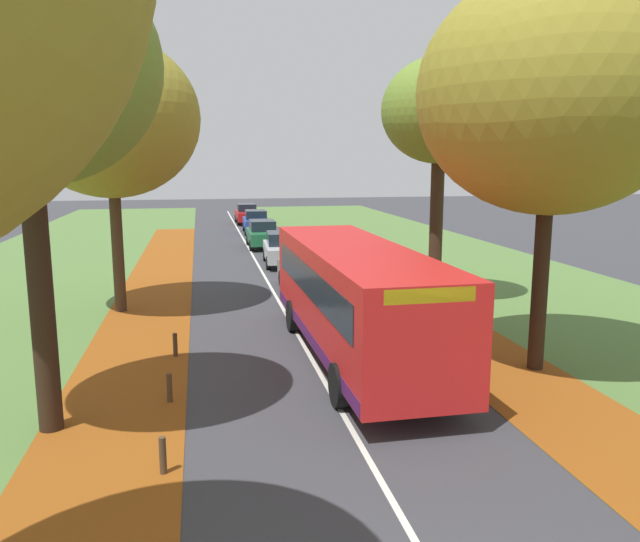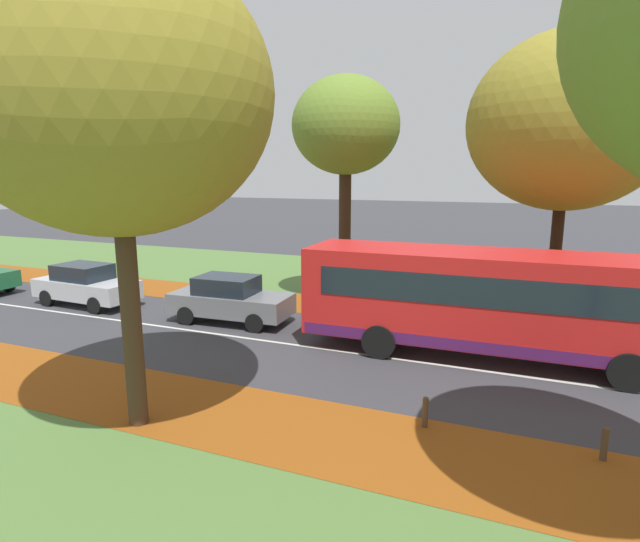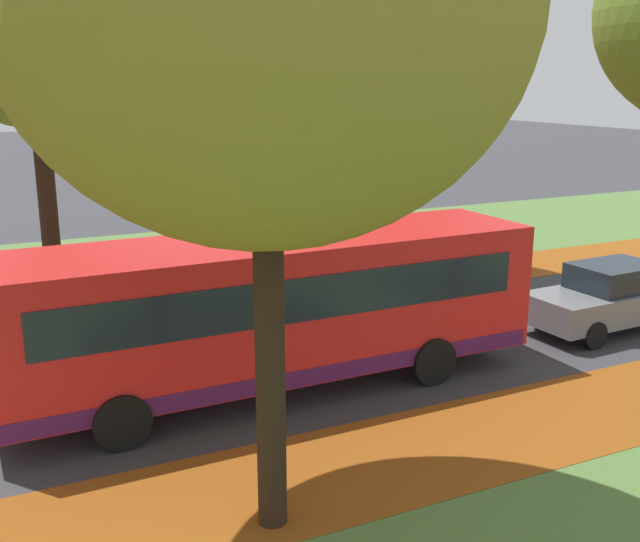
{
  "view_description": "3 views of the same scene",
  "coord_description": "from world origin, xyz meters",
  "px_view_note": "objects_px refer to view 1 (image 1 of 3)",
  "views": [
    {
      "loc": [
        -2.78,
        -4.03,
        5.21
      ],
      "look_at": [
        0.8,
        14.48,
        1.82
      ],
      "focal_mm": 35.0,
      "sensor_mm": 36.0,
      "label": 1
    },
    {
      "loc": [
        -13.07,
        10.92,
        5.12
      ],
      "look_at": [
        2.01,
        16.98,
        1.92
      ],
      "focal_mm": 28.0,
      "sensor_mm": 36.0,
      "label": 2
    },
    {
      "loc": [
        13.87,
        6.42,
        5.88
      ],
      "look_at": [
        1.5,
        12.31,
        2.36
      ],
      "focal_mm": 42.0,
      "sensor_mm": 36.0,
      "label": 3
    }
  ],
  "objects_px": {
    "tree_left_mid": "(110,118)",
    "bollard_third": "(163,456)",
    "bollard_fifth": "(175,345)",
    "bus": "(355,295)",
    "tree_left_near": "(22,65)",
    "car_grey_lead": "(307,271)",
    "car_red_trailing": "(247,214)",
    "tree_right_near": "(552,94)",
    "tree_right_mid": "(440,113)",
    "car_silver_following": "(282,249)",
    "car_blue_fourth_in_line": "(256,222)",
    "car_green_third_in_line": "(263,234)",
    "bollard_fourth": "(169,388)"
  },
  "relations": [
    {
      "from": "car_blue_fourth_in_line",
      "to": "car_red_trailing",
      "type": "relative_size",
      "value": 1.01
    },
    {
      "from": "tree_left_mid",
      "to": "car_silver_following",
      "type": "height_order",
      "value": "tree_left_mid"
    },
    {
      "from": "tree_right_near",
      "to": "car_red_trailing",
      "type": "relative_size",
      "value": 2.28
    },
    {
      "from": "car_grey_lead",
      "to": "car_silver_following",
      "type": "distance_m",
      "value": 6.49
    },
    {
      "from": "tree_left_near",
      "to": "tree_right_mid",
      "type": "bearing_deg",
      "value": 38.67
    },
    {
      "from": "tree_right_mid",
      "to": "car_blue_fourth_in_line",
      "type": "relative_size",
      "value": 2.07
    },
    {
      "from": "bollard_third",
      "to": "car_silver_following",
      "type": "xyz_separation_m",
      "value": [
        4.73,
        20.57,
        0.48
      ]
    },
    {
      "from": "tree_right_mid",
      "to": "car_red_trailing",
      "type": "distance_m",
      "value": 30.66
    },
    {
      "from": "car_red_trailing",
      "to": "tree_right_near",
      "type": "bearing_deg",
      "value": -83.24
    },
    {
      "from": "tree_left_near",
      "to": "bus",
      "type": "bearing_deg",
      "value": 25.21
    },
    {
      "from": "tree_left_mid",
      "to": "car_blue_fourth_in_line",
      "type": "xyz_separation_m",
      "value": [
        6.72,
        22.41,
        -5.74
      ]
    },
    {
      "from": "tree_right_near",
      "to": "bollard_fourth",
      "type": "xyz_separation_m",
      "value": [
        -8.97,
        -0.51,
        -6.4
      ]
    },
    {
      "from": "bollard_fifth",
      "to": "car_green_third_in_line",
      "type": "xyz_separation_m",
      "value": [
        4.41,
        20.5,
        0.49
      ]
    },
    {
      "from": "car_grey_lead",
      "to": "bollard_third",
      "type": "bearing_deg",
      "value": -109.08
    },
    {
      "from": "bollard_fourth",
      "to": "car_red_trailing",
      "type": "relative_size",
      "value": 0.15
    },
    {
      "from": "bollard_fourth",
      "to": "car_grey_lead",
      "type": "bearing_deg",
      "value": 65.72
    },
    {
      "from": "tree_right_near",
      "to": "bollard_fifth",
      "type": "distance_m",
      "value": 11.33
    },
    {
      "from": "bus",
      "to": "car_blue_fourth_in_line",
      "type": "relative_size",
      "value": 2.46
    },
    {
      "from": "bollard_third",
      "to": "tree_right_mid",
      "type": "bearing_deg",
      "value": 51.09
    },
    {
      "from": "car_green_third_in_line",
      "to": "car_red_trailing",
      "type": "height_order",
      "value": "same"
    },
    {
      "from": "tree_right_near",
      "to": "tree_left_mid",
      "type": "bearing_deg",
      "value": 143.04
    },
    {
      "from": "bus",
      "to": "car_red_trailing",
      "type": "distance_m",
      "value": 35.6
    },
    {
      "from": "tree_left_near",
      "to": "car_blue_fourth_in_line",
      "type": "relative_size",
      "value": 2.14
    },
    {
      "from": "tree_left_near",
      "to": "car_grey_lead",
      "type": "distance_m",
      "value": 15.08
    },
    {
      "from": "tree_left_mid",
      "to": "bollard_third",
      "type": "relative_size",
      "value": 14.02
    },
    {
      "from": "car_silver_following",
      "to": "car_red_trailing",
      "type": "distance_m",
      "value": 20.51
    },
    {
      "from": "tree_right_near",
      "to": "car_green_third_in_line",
      "type": "xyz_separation_m",
      "value": [
        -4.55,
        23.21,
        -5.91
      ]
    },
    {
      "from": "car_silver_following",
      "to": "car_green_third_in_line",
      "type": "xyz_separation_m",
      "value": [
        -0.35,
        6.37,
        0.0
      ]
    },
    {
      "from": "tree_left_mid",
      "to": "car_blue_fourth_in_line",
      "type": "bearing_deg",
      "value": 73.3
    },
    {
      "from": "bollard_third",
      "to": "bollard_fifth",
      "type": "distance_m",
      "value": 6.44
    },
    {
      "from": "tree_right_near",
      "to": "car_silver_following",
      "type": "bearing_deg",
      "value": 104.01
    },
    {
      "from": "bollard_fifth",
      "to": "bus",
      "type": "relative_size",
      "value": 0.06
    },
    {
      "from": "tree_right_mid",
      "to": "bollard_fifth",
      "type": "bearing_deg",
      "value": -151.75
    },
    {
      "from": "tree_left_mid",
      "to": "bollard_third",
      "type": "xyz_separation_m",
      "value": [
        2.06,
        -12.0,
        -6.22
      ]
    },
    {
      "from": "tree_right_mid",
      "to": "car_grey_lead",
      "type": "height_order",
      "value": "tree_right_mid"
    },
    {
      "from": "tree_right_mid",
      "to": "car_blue_fourth_in_line",
      "type": "xyz_separation_m",
      "value": [
        -4.53,
        23.02,
        -6.02
      ]
    },
    {
      "from": "car_silver_following",
      "to": "bollard_fourth",
      "type": "bearing_deg",
      "value": -105.36
    },
    {
      "from": "bollard_third",
      "to": "bollard_fourth",
      "type": "relative_size",
      "value": 1.03
    },
    {
      "from": "car_green_third_in_line",
      "to": "car_red_trailing",
      "type": "distance_m",
      "value": 14.14
    },
    {
      "from": "bollard_fourth",
      "to": "car_grey_lead",
      "type": "distance_m",
      "value": 11.93
    },
    {
      "from": "tree_left_near",
      "to": "tree_right_near",
      "type": "xyz_separation_m",
      "value": [
        11.18,
        1.5,
        -0.13
      ]
    },
    {
      "from": "bollard_fifth",
      "to": "car_green_third_in_line",
      "type": "bearing_deg",
      "value": 77.87
    },
    {
      "from": "car_blue_fourth_in_line",
      "to": "car_red_trailing",
      "type": "distance_m",
      "value": 6.67
    },
    {
      "from": "tree_right_near",
      "to": "bollard_fourth",
      "type": "relative_size",
      "value": 14.98
    },
    {
      "from": "tree_right_mid",
      "to": "bollard_fourth",
      "type": "height_order",
      "value": "tree_right_mid"
    },
    {
      "from": "bollard_fifth",
      "to": "bus",
      "type": "bearing_deg",
      "value": -11.39
    },
    {
      "from": "car_blue_fourth_in_line",
      "to": "bollard_third",
      "type": "bearing_deg",
      "value": -97.72
    },
    {
      "from": "car_grey_lead",
      "to": "car_blue_fourth_in_line",
      "type": "relative_size",
      "value": 1.01
    },
    {
      "from": "tree_left_mid",
      "to": "car_red_trailing",
      "type": "distance_m",
      "value": 30.35
    },
    {
      "from": "bollard_third",
      "to": "car_grey_lead",
      "type": "distance_m",
      "value": 14.91
    }
  ]
}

